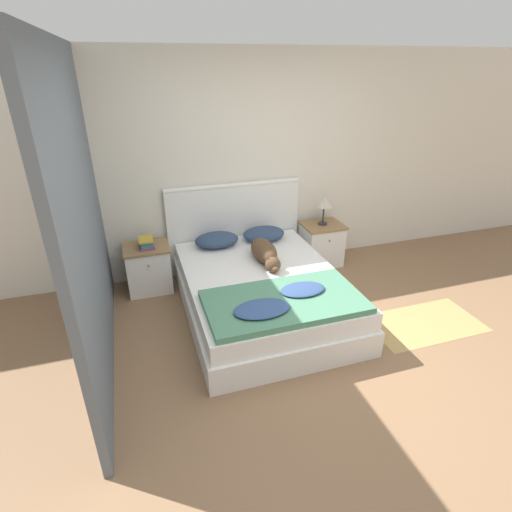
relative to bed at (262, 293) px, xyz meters
The scene contains 14 objects.
ground_plane 1.04m from the bed, 81.60° to the right, with size 16.00×16.00×0.00m, color #896647.
wall_back 1.55m from the bed, 82.54° to the left, with size 9.00×0.06×2.55m.
wall_side_left 1.86m from the bed, behind, with size 0.06×3.10×2.55m.
bed is the anchor object (origin of this frame).
headboard 1.11m from the bed, 90.00° to the left, with size 1.64×0.06×1.11m.
nightstand_left 1.37m from the bed, 142.53° to the left, with size 0.50×0.43×0.54m.
nightstand_right 1.37m from the bed, 37.47° to the left, with size 0.50×0.43×0.54m.
pillow_left 0.90m from the bed, 109.78° to the left, with size 0.51×0.37×0.15m.
pillow_right 0.90m from the bed, 70.22° to the left, with size 0.51×0.37×0.15m.
quilt 0.67m from the bed, 91.02° to the right, with size 1.40×0.76×0.10m.
dog 0.43m from the bed, 65.34° to the left, with size 0.25×0.73×0.22m.
book_stack 1.39m from the bed, 143.38° to the left, with size 0.17×0.22×0.10m.
table_lamp 1.50m from the bed, 37.65° to the left, with size 0.22×0.22×0.36m.
rug 1.67m from the bed, 25.85° to the right, with size 1.14×0.63×0.00m.
Camera 1 is at (-1.30, -2.37, 2.39)m, focal length 28.00 mm.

